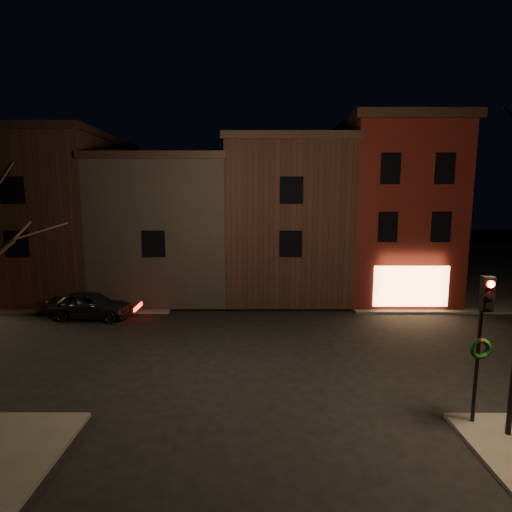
% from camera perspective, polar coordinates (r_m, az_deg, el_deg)
% --- Properties ---
extents(ground, '(120.00, 120.00, 0.00)m').
position_cam_1_polar(ground, '(16.71, 1.13, -13.25)').
color(ground, black).
rests_on(ground, ground).
extents(sidewalk_far_right, '(30.00, 30.00, 0.12)m').
position_cam_1_polar(sidewalk_far_right, '(41.36, 29.51, -1.17)').
color(sidewalk_far_right, '#2D2B28').
rests_on(sidewalk_far_right, ground).
extents(sidewalk_far_left, '(30.00, 30.00, 0.12)m').
position_cam_1_polar(sidewalk_far_left, '(41.08, -28.55, -1.16)').
color(sidewalk_far_left, '#2D2B28').
rests_on(sidewalk_far_left, ground).
extents(corner_building, '(6.50, 8.50, 10.50)m').
position_cam_1_polar(corner_building, '(26.34, 18.58, 6.32)').
color(corner_building, '#4D110D').
rests_on(corner_building, ground).
extents(row_building_a, '(7.30, 10.30, 9.40)m').
position_cam_1_polar(row_building_a, '(26.12, 4.07, 5.47)').
color(row_building_a, black).
rests_on(row_building_a, ground).
extents(row_building_b, '(7.80, 10.30, 8.40)m').
position_cam_1_polar(row_building_b, '(26.65, -11.73, 4.30)').
color(row_building_b, black).
rests_on(row_building_b, ground).
extents(row_building_c, '(7.30, 10.30, 9.90)m').
position_cam_1_polar(row_building_c, '(28.98, -26.01, 5.43)').
color(row_building_c, black).
rests_on(row_building_c, ground).
extents(traffic_signal, '(0.58, 0.38, 4.05)m').
position_cam_1_polar(traffic_signal, '(12.09, 29.63, -8.85)').
color(traffic_signal, black).
rests_on(traffic_signal, sidewalk_near_right).
extents(parked_car_a, '(4.23, 1.92, 1.41)m').
position_cam_1_polar(parked_car_a, '(22.26, -22.62, -6.45)').
color(parked_car_a, black).
rests_on(parked_car_a, ground).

